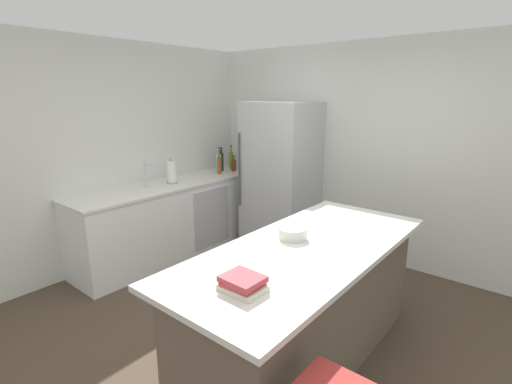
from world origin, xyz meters
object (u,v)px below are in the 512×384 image
Objects in this scene: gin_bottle at (219,163)px; cookbook_stack at (243,283)px; wine_bottle at (221,161)px; refrigerator at (281,176)px; paper_towel_roll at (172,172)px; sink_faucet at (146,174)px; mixing_bowl at (293,233)px; olive_oil_bottle at (231,160)px; kitchen_island at (305,302)px; soda_bottle at (238,160)px; vinegar_bottle at (219,165)px; syrup_bottle at (234,165)px.

gin_bottle reaches higher than cookbook_stack.
cookbook_stack is at bearing -43.48° from wine_bottle.
paper_towel_roll is (-0.89, -1.07, 0.10)m from refrigerator.
mixing_bowl is (2.26, -0.26, -0.11)m from sink_faucet.
refrigerator is 5.50× the size of olive_oil_bottle.
refrigerator reaches higher than paper_towel_roll.
paper_towel_roll reaches higher than sink_faucet.
wine_bottle is at bearing 145.87° from mixing_bowl.
kitchen_island is 2.32m from refrigerator.
soda_bottle is 0.40m from gin_bottle.
refrigerator reaches higher than olive_oil_bottle.
olive_oil_bottle is at bearing 108.98° from vinegar_bottle.
vinegar_bottle is 1.52× the size of mixing_bowl.
gin_bottle reaches higher than vinegar_bottle.
gin_bottle reaches higher than wine_bottle.
olive_oil_bottle reaches higher than kitchen_island.
kitchen_island is at bearing -33.30° from wine_bottle.
cookbook_stack is (2.36, -2.18, -0.08)m from vinegar_bottle.
gin_bottle reaches higher than syrup_bottle.
syrup_bottle is at bearing 84.24° from sink_faucet.
mixing_bowl is (2.12, -1.63, -0.04)m from syrup_bottle.
vinegar_bottle reaches higher than syrup_bottle.
soda_bottle reaches higher than syrup_bottle.
syrup_bottle is (0.10, -0.21, -0.03)m from soda_bottle.
soda_bottle is 0.91× the size of vinegar_bottle.
soda_bottle reaches higher than cookbook_stack.
olive_oil_bottle reaches higher than soda_bottle.
refrigerator is 0.95m from gin_bottle.
soda_bottle is 0.23m from syrup_bottle.
cookbook_stack is (1.53, -2.49, 0.02)m from refrigerator.
vinegar_bottle reaches higher than kitchen_island.
wine_bottle is 0.11m from gin_bottle.
refrigerator is at bearing 13.71° from gin_bottle.
olive_oil_bottle is at bearing 97.54° from gin_bottle.
olive_oil_bottle reaches higher than sink_faucet.
olive_oil_bottle is 0.20m from wine_bottle.
vinegar_bottle is at bearing 147.54° from mixing_bowl.
kitchen_island is 2.52m from sink_faucet.
wine_bottle is at bearing -172.61° from refrigerator.
paper_towel_roll is 0.94× the size of vinegar_bottle.
olive_oil_bottle is at bearing 90.27° from sink_faucet.
refrigerator is 7.81× the size of cookbook_stack.
wine_bottle is 1.39× the size of cookbook_stack.
wine_bottle is at bearing 94.61° from paper_towel_roll.
wine_bottle is (-0.08, 0.95, 0.01)m from paper_towel_roll.
refrigerator is at bearing 50.41° from paper_towel_roll.
olive_oil_bottle is 1.42× the size of cookbook_stack.
refrigerator reaches higher than syrup_bottle.
mixing_bowl is (2.28, -1.54, -0.09)m from wine_bottle.
paper_towel_roll is at bearing -85.39° from wine_bottle.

